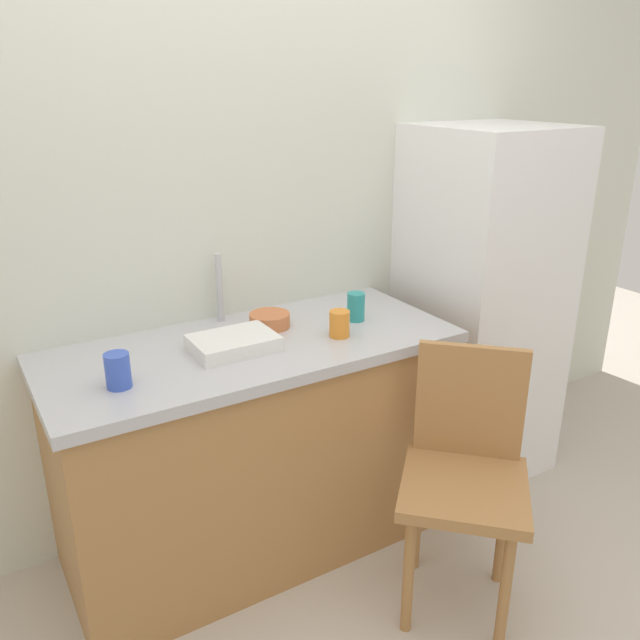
% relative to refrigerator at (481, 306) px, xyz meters
% --- Properties ---
extents(back_wall, '(4.80, 0.10, 2.53)m').
position_rel_refrigerator_xyz_m(back_wall, '(-1.02, 0.33, 0.50)').
color(back_wall, silver).
rests_on(back_wall, ground_plane).
extents(cabinet_base, '(1.40, 0.60, 0.80)m').
position_rel_refrigerator_xyz_m(cabinet_base, '(-1.11, -0.02, -0.36)').
color(cabinet_base, '#A87542').
rests_on(cabinet_base, ground_plane).
extents(countertop, '(1.44, 0.64, 0.04)m').
position_rel_refrigerator_xyz_m(countertop, '(-1.11, -0.02, 0.06)').
color(countertop, '#B7B7BC').
rests_on(countertop, cabinet_base).
extents(faucet, '(0.02, 0.02, 0.26)m').
position_rel_refrigerator_xyz_m(faucet, '(-1.12, 0.23, 0.21)').
color(faucet, '#B7B7BC').
rests_on(faucet, countertop).
extents(refrigerator, '(0.58, 0.56, 1.53)m').
position_rel_refrigerator_xyz_m(refrigerator, '(0.00, 0.00, 0.00)').
color(refrigerator, white).
rests_on(refrigerator, ground_plane).
extents(chair, '(0.57, 0.57, 0.89)m').
position_rel_refrigerator_xyz_m(chair, '(-0.64, -0.62, -0.27)').
color(chair, '#A87542').
rests_on(chair, ground_plane).
extents(dish_tray, '(0.28, 0.20, 0.05)m').
position_rel_refrigerator_xyz_m(dish_tray, '(-1.19, -0.05, 0.10)').
color(dish_tray, white).
rests_on(dish_tray, countertop).
extents(terracotta_bowl, '(0.15, 0.15, 0.05)m').
position_rel_refrigerator_xyz_m(terracotta_bowl, '(-0.99, 0.08, 0.10)').
color(terracotta_bowl, '#C67042').
rests_on(terracotta_bowl, countertop).
extents(cup_blue, '(0.08, 0.08, 0.11)m').
position_rel_refrigerator_xyz_m(cup_blue, '(-1.60, -0.13, 0.13)').
color(cup_blue, blue).
rests_on(cup_blue, countertop).
extents(cup_teal, '(0.07, 0.07, 0.11)m').
position_rel_refrigerator_xyz_m(cup_teal, '(-0.68, -0.02, 0.13)').
color(cup_teal, teal).
rests_on(cup_teal, countertop).
extents(cup_orange, '(0.07, 0.07, 0.10)m').
position_rel_refrigerator_xyz_m(cup_orange, '(-0.82, -0.13, 0.12)').
color(cup_orange, orange).
rests_on(cup_orange, countertop).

